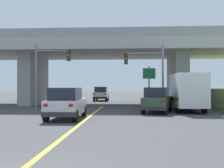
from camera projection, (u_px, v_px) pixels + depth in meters
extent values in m
plane|color=#424244|center=(105.00, 105.00, 31.20)|extent=(160.00, 160.00, 0.00)
cube|color=#A8A59E|center=(105.00, 50.00, 31.24)|extent=(34.69, 10.80, 1.14)
cube|color=#9A9891|center=(34.00, 80.00, 31.70)|extent=(1.41, 6.48, 5.66)
cube|color=#9A9891|center=(177.00, 80.00, 30.73)|extent=(1.41, 6.48, 5.66)
cube|color=gray|center=(100.00, 32.00, 26.01)|extent=(34.69, 0.20, 0.90)
cube|color=gray|center=(108.00, 48.00, 36.49)|extent=(34.69, 0.20, 0.90)
cube|color=yellow|center=(86.00, 119.00, 17.36)|extent=(0.20, 22.68, 0.01)
cube|color=silver|center=(67.00, 106.00, 17.66)|extent=(1.95, 4.25, 0.90)
cube|color=#1E232D|center=(66.00, 94.00, 17.35)|extent=(1.72, 2.34, 0.76)
cube|color=#2D2D30|center=(58.00, 115.00, 15.59)|extent=(1.99, 0.20, 0.28)
cube|color=red|center=(45.00, 105.00, 15.57)|extent=(0.24, 0.06, 0.16)
cube|color=red|center=(71.00, 105.00, 15.48)|extent=(0.24, 0.06, 0.16)
cylinder|color=black|center=(59.00, 111.00, 19.28)|extent=(0.26, 0.72, 0.72)
cylinder|color=black|center=(84.00, 111.00, 19.18)|extent=(0.26, 0.72, 0.72)
cylinder|color=black|center=(46.00, 116.00, 16.14)|extent=(0.26, 0.72, 0.72)
cylinder|color=black|center=(75.00, 116.00, 16.04)|extent=(0.26, 0.72, 0.72)
cube|color=#2D4C33|center=(157.00, 102.00, 21.87)|extent=(2.86, 4.67, 0.90)
cube|color=#1E232D|center=(157.00, 92.00, 21.57)|extent=(2.17, 2.72, 0.76)
cube|color=#2D2D30|center=(153.00, 108.00, 19.85)|extent=(1.89, 0.66, 0.28)
cube|color=red|center=(144.00, 101.00, 19.99)|extent=(0.25, 0.12, 0.16)
cube|color=red|center=(163.00, 101.00, 19.57)|extent=(0.25, 0.12, 0.16)
cylinder|color=black|center=(150.00, 106.00, 23.67)|extent=(0.43, 0.76, 0.72)
cylinder|color=black|center=(170.00, 107.00, 23.17)|extent=(0.43, 0.76, 0.72)
cylinder|color=black|center=(143.00, 109.00, 20.57)|extent=(0.43, 0.76, 0.72)
cylinder|color=black|center=(166.00, 110.00, 20.07)|extent=(0.43, 0.76, 0.72)
cube|color=navy|center=(180.00, 94.00, 25.83)|extent=(2.20, 2.00, 1.90)
cube|color=white|center=(188.00, 90.00, 22.46)|extent=(2.31, 4.76, 2.68)
cube|color=#B26619|center=(188.00, 98.00, 22.46)|extent=(2.33, 4.66, 0.24)
cylinder|color=black|center=(169.00, 104.00, 25.89)|extent=(0.30, 0.90, 0.90)
cylinder|color=black|center=(191.00, 104.00, 25.77)|extent=(0.30, 0.90, 0.90)
cylinder|color=black|center=(178.00, 107.00, 21.33)|extent=(0.30, 0.90, 0.90)
cylinder|color=black|center=(204.00, 108.00, 21.21)|extent=(0.30, 0.90, 0.90)
cube|color=silver|center=(101.00, 95.00, 39.58)|extent=(1.88, 4.43, 0.90)
cube|color=#1E232D|center=(101.00, 89.00, 39.25)|extent=(1.65, 2.43, 0.76)
cube|color=#2D2D30|center=(100.00, 98.00, 37.42)|extent=(1.92, 0.20, 0.28)
cube|color=red|center=(95.00, 94.00, 37.39)|extent=(0.24, 0.06, 0.16)
cube|color=red|center=(105.00, 94.00, 37.31)|extent=(0.24, 0.06, 0.16)
cylinder|color=black|center=(97.00, 98.00, 41.28)|extent=(0.26, 0.72, 0.72)
cylinder|color=black|center=(108.00, 98.00, 41.19)|extent=(0.26, 0.72, 0.72)
cylinder|color=black|center=(94.00, 99.00, 37.96)|extent=(0.26, 0.72, 0.72)
cylinder|color=black|center=(106.00, 99.00, 37.86)|extent=(0.26, 0.72, 0.72)
cylinder|color=slate|center=(163.00, 77.00, 23.90)|extent=(0.18, 0.18, 5.75)
cylinder|color=slate|center=(144.00, 53.00, 24.01)|extent=(3.22, 0.12, 0.12)
cube|color=black|center=(126.00, 59.00, 24.11)|extent=(0.32, 0.26, 0.96)
sphere|color=red|center=(126.00, 55.00, 23.96)|extent=(0.16, 0.16, 0.16)
sphere|color=gold|center=(126.00, 59.00, 23.96)|extent=(0.16, 0.16, 0.16)
sphere|color=green|center=(126.00, 62.00, 23.95)|extent=(0.16, 0.16, 0.16)
cylinder|color=slate|center=(36.00, 77.00, 25.00)|extent=(0.18, 0.18, 5.99)
cylinder|color=slate|center=(52.00, 51.00, 24.93)|extent=(2.99, 0.12, 0.12)
cube|color=#232326|center=(69.00, 56.00, 24.84)|extent=(0.32, 0.26, 0.96)
sphere|color=red|center=(68.00, 52.00, 24.69)|extent=(0.16, 0.16, 0.16)
sphere|color=gold|center=(68.00, 56.00, 24.69)|extent=(0.16, 0.16, 0.16)
sphere|color=green|center=(68.00, 59.00, 24.69)|extent=(0.16, 0.16, 0.16)
cylinder|color=slate|center=(149.00, 87.00, 27.45)|extent=(0.14, 0.14, 4.10)
cube|color=#146638|center=(149.00, 73.00, 27.40)|extent=(1.20, 0.08, 1.01)
cube|color=white|center=(149.00, 73.00, 27.39)|extent=(1.28, 0.04, 1.09)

